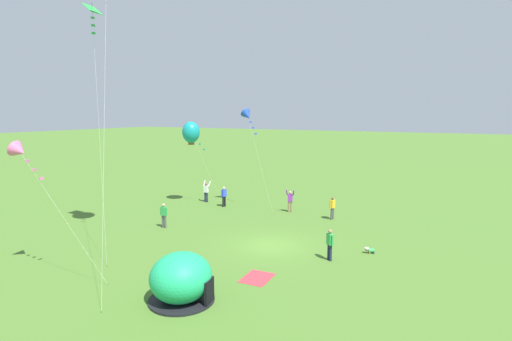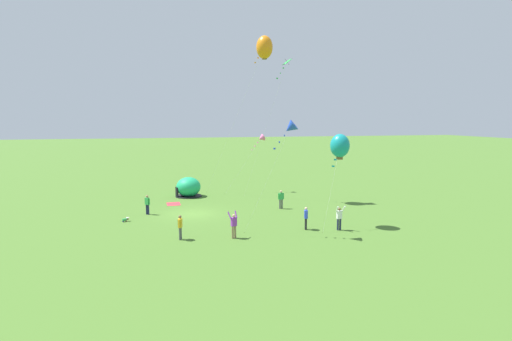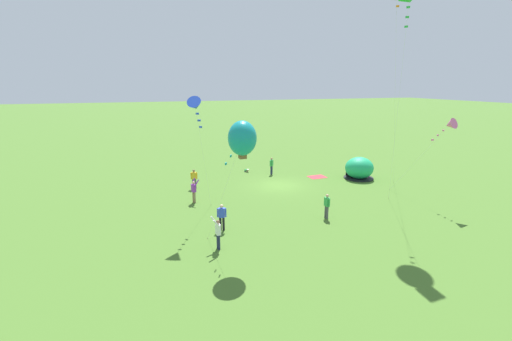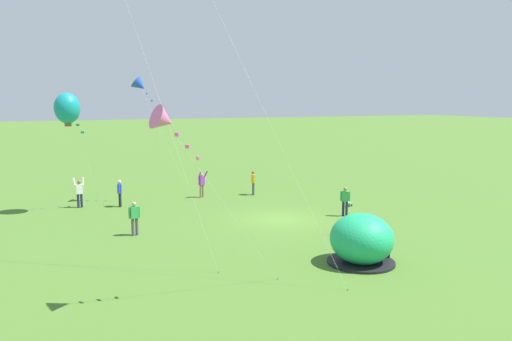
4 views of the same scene
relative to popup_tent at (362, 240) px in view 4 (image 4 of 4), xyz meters
The scene contains 13 objects.
ground_plane 8.24m from the popup_tent, ahead, with size 300.00×300.00×0.00m, color #477028.
popup_tent is the anchor object (origin of this frame).
picnic_blanket 4.09m from the popup_tent, 26.13° to the right, with size 1.70×1.30×0.01m, color #CC333D.
toddler_crawling 11.23m from the popup_tent, 31.33° to the right, with size 0.39×0.55×0.32m.
person_flying_kite 16.30m from the popup_tent, ahead, with size 0.61×0.71×1.89m.
person_near_tent 11.30m from the popup_tent, 44.27° to the left, with size 0.27×0.59×1.72m.
person_arms_raised 18.91m from the popup_tent, 31.66° to the left, with size 0.48×0.68×1.89m.
person_watching_sky 15.72m from the popup_tent, ahead, with size 0.57×0.34×1.72m.
person_strolling 8.53m from the popup_tent, 28.92° to the right, with size 0.44×0.45×1.72m.
person_center_field 17.09m from the popup_tent, 26.26° to the left, with size 0.57×0.33×1.72m.
kite_blue 18.66m from the popup_tent, 19.65° to the left, with size 1.97×3.72×8.25m.
kite_pink 9.93m from the popup_tent, 98.44° to the left, with size 1.41×4.93×6.61m.
kite_teal 18.85m from the popup_tent, 35.24° to the left, with size 2.38×2.74×7.16m.
Camera 4 is at (-24.81, 12.26, 6.75)m, focal length 35.00 mm.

